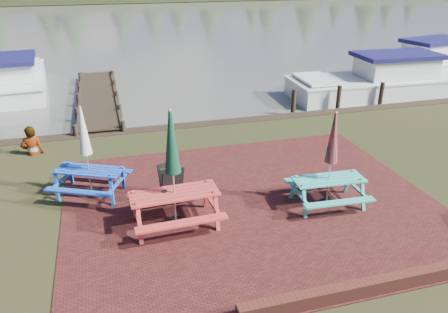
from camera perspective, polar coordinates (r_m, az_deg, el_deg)
name	(u,v)px	position (r m, az deg, el deg)	size (l,w,h in m)	color
ground	(266,225)	(10.09, 5.51, -8.96)	(120.00, 120.00, 0.00)	black
paving	(252,204)	(10.88, 3.63, -6.17)	(9.00, 7.50, 0.02)	#351110
brick_wall	(418,269)	(9.30, 23.99, -13.33)	(6.21, 1.79, 0.30)	#4C1E16
water	(131,23)	(45.28, -12.11, 16.63)	(120.00, 60.00, 0.02)	#47453D
picnic_table_teal	(329,174)	(10.73, 13.60, -2.28)	(1.80, 1.62, 2.38)	teal
picnic_table_red	(174,188)	(9.65, -6.56, -4.05)	(2.02, 1.81, 2.72)	#AF302C
picnic_table_blue	(88,166)	(11.42, -17.33, -1.14)	(2.18, 2.10, 2.35)	#1742AE
chalkboard	(171,183)	(10.84, -6.89, -3.49)	(0.63, 0.75, 0.95)	black
jetty	(98,97)	(19.85, -16.15, 7.45)	(1.76, 9.08, 1.00)	black
boat_jetty	(18,80)	(23.04, -25.28, 9.04)	(2.91, 6.95, 1.96)	silver
boat_near	(379,83)	(21.32, 19.57, 9.03)	(7.99, 3.04, 2.14)	silver
boat_far	(422,66)	(25.66, 24.49, 10.69)	(7.48, 3.97, 2.22)	silver
person	(28,127)	(14.49, -24.20, 3.57)	(0.67, 0.44, 1.84)	gray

